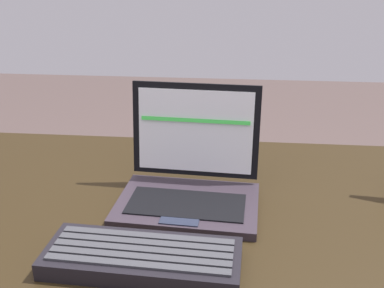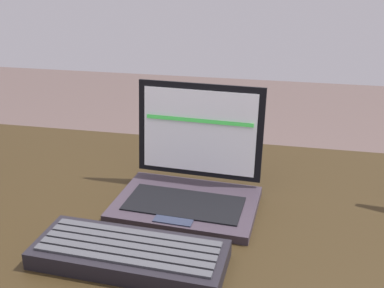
% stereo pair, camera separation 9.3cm
% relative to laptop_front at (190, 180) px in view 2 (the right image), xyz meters
% --- Properties ---
extents(desk, '(1.40, 0.70, 0.74)m').
position_rel_laptop_front_xyz_m(desk, '(-0.01, 0.01, -0.14)').
color(desk, black).
rests_on(desk, ground).
extents(laptop_front, '(0.31, 0.25, 0.24)m').
position_rel_laptop_front_xyz_m(laptop_front, '(0.00, 0.00, 0.00)').
color(laptop_front, '#2E252E').
rests_on(laptop_front, desk).
extents(external_keyboard, '(0.34, 0.14, 0.04)m').
position_rel_laptop_front_xyz_m(external_keyboard, '(-0.06, -0.23, -0.03)').
color(external_keyboard, black).
rests_on(external_keyboard, desk).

